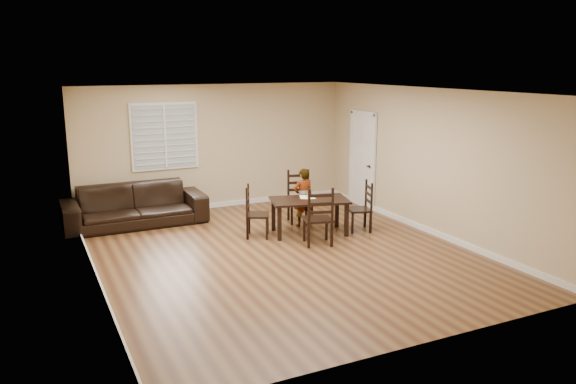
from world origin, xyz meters
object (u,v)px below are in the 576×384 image
object	(u,v)px
dining_table	(309,204)
child	(303,197)
chair_near	(299,198)
chair_left	(251,214)
chair_right	(365,208)
chair_far	(320,220)
donut	(308,196)
sofa	(135,205)

from	to	relation	value
dining_table	child	distance (m)	0.51
dining_table	chair_near	bearing A→B (deg)	89.82
chair_near	chair_left	xyz separation A→B (m)	(-1.28, -0.60, -0.04)
chair_right	child	xyz separation A→B (m)	(-0.93, 0.77, 0.14)
chair_right	chair_left	bearing A→B (deg)	-87.88
chair_far	chair_right	world-z (taller)	chair_far
child	chair_left	bearing A→B (deg)	11.09
dining_table	chair_left	xyz separation A→B (m)	(-1.05, 0.29, -0.14)
child	donut	xyz separation A→B (m)	(-0.07, -0.35, 0.11)
donut	sofa	distance (m)	3.44
chair_far	chair_left	xyz separation A→B (m)	(-0.86, 1.04, -0.04)
sofa	chair_right	bearing A→B (deg)	-30.28
chair_far	donut	bearing A→B (deg)	-90.22
sofa	child	bearing A→B (deg)	-26.84
chair_right	donut	bearing A→B (deg)	-95.86
dining_table	child	size ratio (longest dim) A/B	1.36
chair_left	chair_right	world-z (taller)	chair_left
chair_right	donut	distance (m)	1.11
dining_table	donut	xyz separation A→B (m)	(0.06, 0.15, 0.12)
chair_right	child	size ratio (longest dim) A/B	0.83
dining_table	chair_right	bearing A→B (deg)	-0.31
child	dining_table	bearing A→B (deg)	76.86
chair_far	sofa	distance (m)	3.81
chair_far	donut	xyz separation A→B (m)	(0.25, 0.90, 0.21)
chair_near	chair_far	size ratio (longest dim) A/B	0.99
chair_left	sofa	bearing A→B (deg)	72.44
chair_near	chair_left	size ratio (longest dim) A/B	1.08
chair_left	dining_table	bearing A→B (deg)	-79.42
chair_far	child	bearing A→B (deg)	-89.10
sofa	chair_left	bearing A→B (deg)	-43.68
chair_far	child	distance (m)	1.29
chair_right	sofa	world-z (taller)	chair_right
chair_near	chair_left	world-z (taller)	chair_near
chair_near	chair_right	size ratio (longest dim) A/B	1.09
chair_left	chair_far	bearing A→B (deg)	-114.48
dining_table	sofa	world-z (taller)	sofa
chair_near	chair_far	world-z (taller)	chair_far
chair_near	child	world-z (taller)	child
dining_table	sofa	xyz separation A→B (m)	(-2.84, 1.99, -0.18)
chair_near	chair_right	bearing A→B (deg)	-39.23
chair_far	chair_right	size ratio (longest dim) A/B	1.10
chair_far	chair_left	world-z (taller)	chair_far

